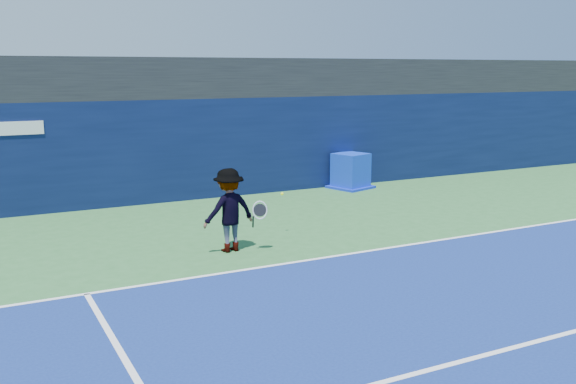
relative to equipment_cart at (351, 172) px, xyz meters
name	(u,v)px	position (x,y,z in m)	size (l,w,h in m)	color
ground	(424,303)	(-4.59, -9.51, -0.52)	(80.00, 80.00, 0.00)	#2F6933
baseline	(333,256)	(-4.59, -6.51, -0.52)	(24.00, 0.10, 0.01)	white
service_line	(515,347)	(-4.59, -11.51, -0.52)	(24.00, 0.10, 0.01)	white
stadium_band	(195,78)	(-4.59, 1.99, 3.08)	(36.00, 3.00, 1.20)	black
back_wall_assembly	(207,147)	(-4.60, 0.99, 0.98)	(36.00, 1.03, 3.00)	#0A1439
equipment_cart	(351,172)	(0.00, 0.00, 0.00)	(1.50, 1.50, 1.15)	#0D30C3
tennis_player	(229,210)	(-6.34, -5.10, 0.38)	(1.37, 0.80, 1.80)	white
tennis_ball	(282,194)	(-4.68, -4.33, 0.45)	(0.07, 0.07, 0.07)	#E8F71B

